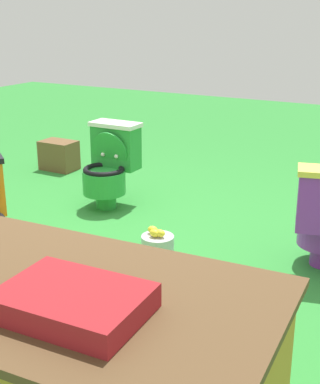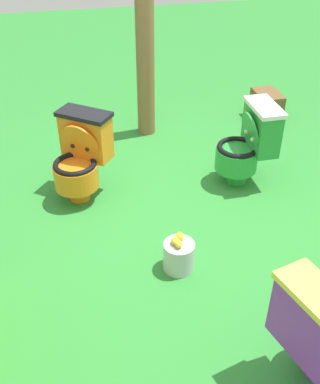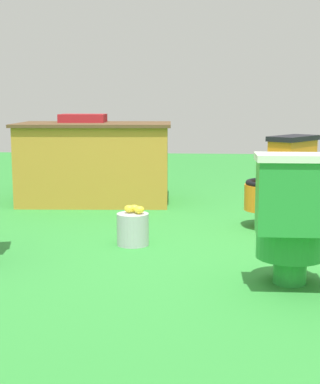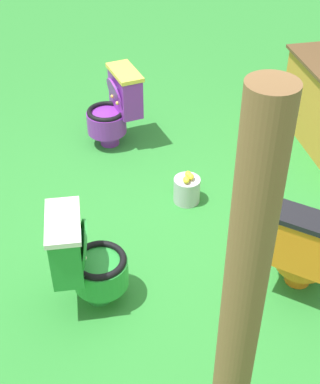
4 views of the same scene
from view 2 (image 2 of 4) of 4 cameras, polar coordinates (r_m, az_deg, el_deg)
ground at (r=3.67m, az=2.87°, el=-4.22°), size 14.00×14.00×0.00m
toilet_green at (r=4.07m, az=10.81°, el=5.84°), size 0.43×0.49×0.73m
toilet_orange at (r=3.88m, az=-9.75°, el=4.36°), size 0.63×0.62×0.73m
wooden_post at (r=4.60m, az=-1.89°, el=19.33°), size 0.18×0.18×2.14m
small_crate at (r=5.34m, az=12.98°, el=10.32°), size 0.38×0.26×0.31m
lemon_bucket at (r=3.25m, az=2.33°, el=-7.80°), size 0.22×0.22×0.28m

